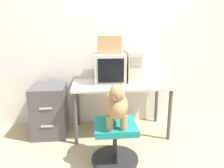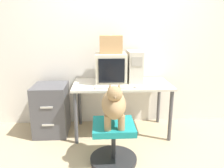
# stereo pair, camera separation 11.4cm
# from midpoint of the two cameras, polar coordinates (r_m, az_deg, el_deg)

# --- Properties ---
(ground_plane) EXTENTS (12.00, 12.00, 0.00)m
(ground_plane) POSITION_cam_midpoint_polar(r_m,az_deg,el_deg) (3.07, 4.18, -15.19)
(ground_plane) COLOR tan
(wall_back) EXTENTS (8.00, 0.05, 2.60)m
(wall_back) POSITION_cam_midpoint_polar(r_m,az_deg,el_deg) (3.43, 2.92, 10.85)
(wall_back) COLOR silver
(wall_back) RESTS_ON ground_plane
(desk) EXTENTS (1.37, 0.70, 0.75)m
(desk) POSITION_cam_midpoint_polar(r_m,az_deg,el_deg) (3.14, 3.58, -1.42)
(desk) COLOR beige
(desk) RESTS_ON ground_plane
(crt_monitor) EXTENTS (0.43, 0.44, 0.42)m
(crt_monitor) POSITION_cam_midpoint_polar(r_m,az_deg,el_deg) (3.14, 0.71, 4.25)
(crt_monitor) COLOR beige
(crt_monitor) RESTS_ON desk
(pc_tower) EXTENTS (0.20, 0.42, 0.45)m
(pc_tower) POSITION_cam_midpoint_polar(r_m,az_deg,el_deg) (3.19, 6.88, 4.60)
(pc_tower) COLOR beige
(pc_tower) RESTS_ON desk
(keyboard) EXTENTS (0.46, 0.15, 0.03)m
(keyboard) POSITION_cam_midpoint_polar(r_m,az_deg,el_deg) (2.87, 1.25, -0.78)
(keyboard) COLOR beige
(keyboard) RESTS_ON desk
(computer_mouse) EXTENTS (0.07, 0.04, 0.04)m
(computer_mouse) POSITION_cam_midpoint_polar(r_m,az_deg,el_deg) (2.92, 7.24, -0.55)
(computer_mouse) COLOR silver
(computer_mouse) RESTS_ON desk
(office_chair) EXTENTS (0.55, 0.55, 0.48)m
(office_chair) POSITION_cam_midpoint_polar(r_m,az_deg,el_deg) (2.60, 1.69, -14.72)
(office_chair) COLOR #262628
(office_chair) RESTS_ON ground_plane
(dog) EXTENTS (0.26, 0.51, 0.50)m
(dog) POSITION_cam_midpoint_polar(r_m,az_deg,el_deg) (2.37, 1.86, -5.16)
(dog) COLOR #9E7F56
(dog) RESTS_ON office_chair
(filing_cabinet) EXTENTS (0.47, 0.53, 0.73)m
(filing_cabinet) POSITION_cam_midpoint_polar(r_m,az_deg,el_deg) (3.31, -14.60, -6.39)
(filing_cabinet) COLOR #4C4C51
(filing_cabinet) RESTS_ON ground_plane
(cardboard_box) EXTENTS (0.31, 0.24, 0.25)m
(cardboard_box) POSITION_cam_midpoint_polar(r_m,az_deg,el_deg) (3.10, 0.72, 10.34)
(cardboard_box) COLOR tan
(cardboard_box) RESTS_ON crt_monitor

